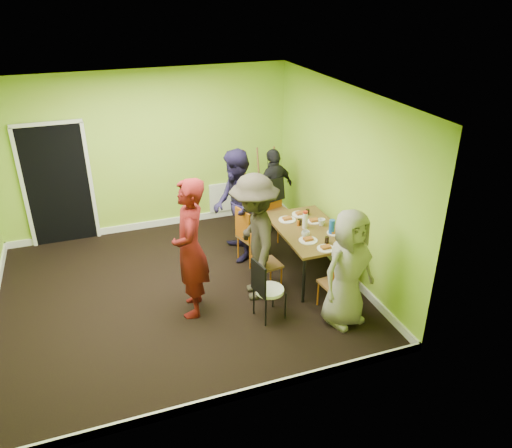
{
  "coord_description": "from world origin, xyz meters",
  "views": [
    {
      "loc": [
        -0.99,
        -6.05,
        4.1
      ],
      "look_at": [
        1.17,
        0.0,
        0.9
      ],
      "focal_mm": 35.0,
      "sensor_mm": 36.0,
      "label": 1
    }
  ],
  "objects_px": {
    "chair_bentwood": "(266,287)",
    "thermos": "(305,221)",
    "chair_back_end": "(274,196)",
    "person_standing": "(190,249)",
    "chair_left_far": "(248,233)",
    "person_front_end": "(348,269)",
    "blue_bottle": "(332,227)",
    "easel": "(257,187)",
    "chair_front_end": "(338,281)",
    "person_left_far": "(236,206)",
    "orange_bottle": "(298,223)",
    "person_back_end": "(274,190)",
    "dining_table": "(309,232)",
    "chair_left_near": "(263,260)",
    "person_left_near": "(255,238)"
  },
  "relations": [
    {
      "from": "easel",
      "to": "orange_bottle",
      "type": "relative_size",
      "value": 16.68
    },
    {
      "from": "person_standing",
      "to": "person_front_end",
      "type": "relative_size",
      "value": 1.2
    },
    {
      "from": "chair_front_end",
      "to": "person_left_far",
      "type": "bearing_deg",
      "value": 107.22
    },
    {
      "from": "dining_table",
      "to": "person_standing",
      "type": "xyz_separation_m",
      "value": [
        -1.87,
        -0.35,
        0.26
      ]
    },
    {
      "from": "chair_front_end",
      "to": "person_front_end",
      "type": "distance_m",
      "value": 0.39
    },
    {
      "from": "orange_bottle",
      "to": "person_left_near",
      "type": "xyz_separation_m",
      "value": [
        -0.84,
        -0.43,
        0.12
      ]
    },
    {
      "from": "chair_bentwood",
      "to": "thermos",
      "type": "xyz_separation_m",
      "value": [
        0.96,
        0.9,
        0.39
      ]
    },
    {
      "from": "chair_front_end",
      "to": "easel",
      "type": "bearing_deg",
      "value": 85.95
    },
    {
      "from": "chair_left_far",
      "to": "person_back_end",
      "type": "relative_size",
      "value": 0.63
    },
    {
      "from": "dining_table",
      "to": "blue_bottle",
      "type": "distance_m",
      "value": 0.38
    },
    {
      "from": "chair_back_end",
      "to": "person_standing",
      "type": "height_order",
      "value": "person_standing"
    },
    {
      "from": "easel",
      "to": "orange_bottle",
      "type": "distance_m",
      "value": 1.68
    },
    {
      "from": "dining_table",
      "to": "easel",
      "type": "height_order",
      "value": "easel"
    },
    {
      "from": "chair_left_far",
      "to": "easel",
      "type": "bearing_deg",
      "value": 138.83
    },
    {
      "from": "chair_left_far",
      "to": "chair_front_end",
      "type": "distance_m",
      "value": 1.76
    },
    {
      "from": "chair_back_end",
      "to": "person_standing",
      "type": "relative_size",
      "value": 0.53
    },
    {
      "from": "chair_front_end",
      "to": "orange_bottle",
      "type": "distance_m",
      "value": 1.23
    },
    {
      "from": "chair_left_near",
      "to": "person_front_end",
      "type": "relative_size",
      "value": 0.54
    },
    {
      "from": "chair_bentwood",
      "to": "person_standing",
      "type": "xyz_separation_m",
      "value": [
        -0.86,
        0.49,
        0.47
      ]
    },
    {
      "from": "easel",
      "to": "person_left_far",
      "type": "xyz_separation_m",
      "value": [
        -0.7,
        -1.0,
        0.16
      ]
    },
    {
      "from": "chair_front_end",
      "to": "person_standing",
      "type": "bearing_deg",
      "value": 153.37
    },
    {
      "from": "person_standing",
      "to": "chair_left_near",
      "type": "bearing_deg",
      "value": 112.18
    },
    {
      "from": "person_standing",
      "to": "person_left_far",
      "type": "bearing_deg",
      "value": 154.1
    },
    {
      "from": "person_standing",
      "to": "orange_bottle",
      "type": "bearing_deg",
      "value": 120.29
    },
    {
      "from": "easel",
      "to": "blue_bottle",
      "type": "bearing_deg",
      "value": -79.22
    },
    {
      "from": "person_front_end",
      "to": "blue_bottle",
      "type": "bearing_deg",
      "value": 58.06
    },
    {
      "from": "dining_table",
      "to": "person_back_end",
      "type": "height_order",
      "value": "person_back_end"
    },
    {
      "from": "person_left_far",
      "to": "person_left_near",
      "type": "height_order",
      "value": "person_left_near"
    },
    {
      "from": "chair_left_near",
      "to": "chair_back_end",
      "type": "distance_m",
      "value": 1.82
    },
    {
      "from": "easel",
      "to": "blue_bottle",
      "type": "relative_size",
      "value": 6.76
    },
    {
      "from": "thermos",
      "to": "person_standing",
      "type": "height_order",
      "value": "person_standing"
    },
    {
      "from": "dining_table",
      "to": "chair_left_near",
      "type": "bearing_deg",
      "value": -166.01
    },
    {
      "from": "person_left_far",
      "to": "chair_left_near",
      "type": "bearing_deg",
      "value": 8.59
    },
    {
      "from": "dining_table",
      "to": "chair_left_far",
      "type": "distance_m",
      "value": 0.97
    },
    {
      "from": "person_left_near",
      "to": "orange_bottle",
      "type": "bearing_deg",
      "value": 127.29
    },
    {
      "from": "easel",
      "to": "person_left_near",
      "type": "bearing_deg",
      "value": -110.66
    },
    {
      "from": "dining_table",
      "to": "chair_front_end",
      "type": "bearing_deg",
      "value": -93.25
    },
    {
      "from": "person_left_far",
      "to": "person_back_end",
      "type": "relative_size",
      "value": 1.2
    },
    {
      "from": "easel",
      "to": "blue_bottle",
      "type": "xyz_separation_m",
      "value": [
        0.4,
        -2.08,
        0.12
      ]
    },
    {
      "from": "person_standing",
      "to": "dining_table",
      "type": "bearing_deg",
      "value": 114.72
    },
    {
      "from": "person_left_near",
      "to": "person_front_end",
      "type": "xyz_separation_m",
      "value": [
        0.9,
        -0.98,
        -0.11
      ]
    },
    {
      "from": "blue_bottle",
      "to": "person_standing",
      "type": "relative_size",
      "value": 0.12
    },
    {
      "from": "thermos",
      "to": "dining_table",
      "type": "bearing_deg",
      "value": -46.02
    },
    {
      "from": "chair_left_near",
      "to": "easel",
      "type": "xyz_separation_m",
      "value": [
        0.65,
        2.04,
        0.25
      ]
    },
    {
      "from": "chair_left_far",
      "to": "orange_bottle",
      "type": "xyz_separation_m",
      "value": [
        0.64,
        -0.43,
        0.26
      ]
    },
    {
      "from": "dining_table",
      "to": "person_back_end",
      "type": "distance_m",
      "value": 1.6
    },
    {
      "from": "chair_left_far",
      "to": "thermos",
      "type": "height_order",
      "value": "thermos"
    },
    {
      "from": "chair_back_end",
      "to": "thermos",
      "type": "distance_m",
      "value": 1.37
    },
    {
      "from": "thermos",
      "to": "chair_left_far",
      "type": "bearing_deg",
      "value": 142.9
    },
    {
      "from": "orange_bottle",
      "to": "person_back_end",
      "type": "relative_size",
      "value": 0.06
    }
  ]
}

